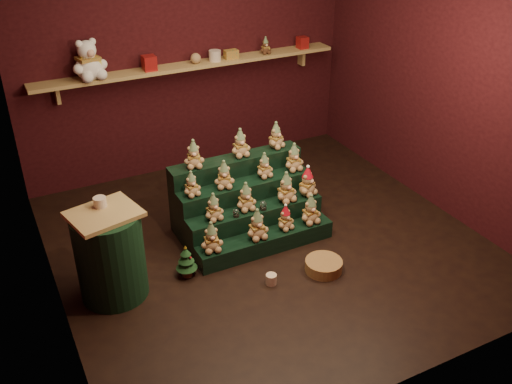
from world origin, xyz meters
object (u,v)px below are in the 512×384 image
snow_globe_a (236,213)px  side_table (110,255)px  wicker_basket (324,266)px  brown_bear (265,46)px  mug_left (271,279)px  riser_tier_front (266,242)px  mini_christmas_tree (186,261)px  snow_globe_c (295,198)px  white_bear (87,54)px  mug_right (327,262)px  snow_globe_b (263,205)px

snow_globe_a → side_table: bearing=-173.7°
wicker_basket → brown_bear: 2.90m
mug_left → brown_bear: bearing=63.5°
riser_tier_front → mini_christmas_tree: (-0.83, -0.03, 0.07)m
snow_globe_c → riser_tier_front: bearing=-158.6°
snow_globe_c → side_table: (-1.88, -0.14, 0.01)m
mini_christmas_tree → white_bear: size_ratio=0.63×
side_table → mini_christmas_tree: bearing=-17.8°
mug_right → side_table: bearing=164.1°
mini_christmas_tree → mug_right: (1.21, -0.47, -0.11)m
riser_tier_front → brown_bear: brown_bear is taller
mug_left → wicker_basket: (0.52, -0.05, 0.00)m
snow_globe_a → mug_left: 0.74m
snow_globe_c → side_table: side_table is taller
snow_globe_b → mug_right: 0.82m
snow_globe_b → mini_christmas_tree: (-0.88, -0.19, -0.25)m
snow_globe_b → mug_right: snow_globe_b is taller
side_table → wicker_basket: side_table is taller
snow_globe_a → mini_christmas_tree: (-0.59, -0.19, -0.24)m
white_bear → mini_christmas_tree: bearing=-95.5°
mug_left → brown_bear: size_ratio=0.50×
side_table → mini_christmas_tree: 0.70m
riser_tier_front → snow_globe_b: snow_globe_b is taller
snow_globe_c → wicker_basket: bearing=-96.9°
side_table → mug_right: (1.85, -0.53, -0.36)m
snow_globe_c → wicker_basket: (-0.08, -0.69, -0.35)m
mini_christmas_tree → wicker_basket: (1.15, -0.50, -0.11)m
snow_globe_c → mini_christmas_tree: size_ratio=0.24×
snow_globe_a → mug_left: snow_globe_a is taller
mini_christmas_tree → brown_bear: (1.84, 1.96, 1.26)m
snow_globe_b → mug_left: snow_globe_b is taller
mug_left → snow_globe_b: bearing=68.5°
snow_globe_a → mini_christmas_tree: 0.67m
snow_globe_a → mug_left: bearing=-86.9°
snow_globe_b → side_table: size_ratio=0.11×
mini_christmas_tree → brown_bear: brown_bear is taller
brown_bear → riser_tier_front: bearing=-116.8°
wicker_basket → snow_globe_b: bearing=111.2°
side_table → snow_globe_b: bearing=-7.9°
side_table → mug_right: size_ratio=7.79×
side_table → mug_left: size_ratio=8.47×
side_table → mug_left: 1.42m
riser_tier_front → side_table: side_table is taller
snow_globe_b → brown_bear: bearing=61.7°
snow_globe_c → white_bear: (-1.48, 1.77, 1.18)m
snow_globe_a → snow_globe_c: (0.64, 0.00, -0.00)m
mug_right → brown_bear: (0.63, 2.44, 1.37)m
brown_bear → mug_right: bearing=-103.8°
mini_christmas_tree → brown_bear: 2.97m
snow_globe_b → mug_right: size_ratio=0.87×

